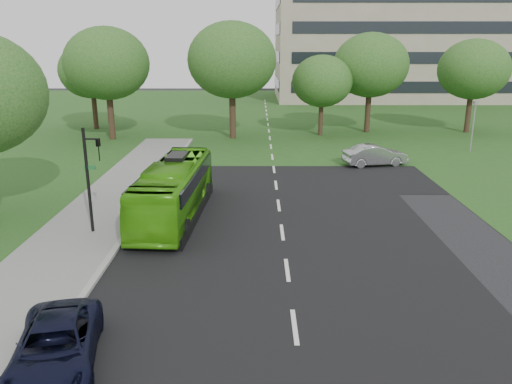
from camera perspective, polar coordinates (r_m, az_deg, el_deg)
ground at (r=21.23m, az=3.27°, el=-6.60°), size 160.00×160.00×0.00m
street_surfaces at (r=43.05m, az=1.19°, el=5.42°), size 120.00×120.00×0.15m
office_building at (r=84.76m, az=16.89°, el=18.70°), size 40.10×20.10×25.00m
tree_park_a at (r=46.88m, az=-16.70°, el=13.88°), size 7.43×7.43×9.87m
tree_park_b at (r=45.61m, az=-2.78°, el=14.82°), size 7.88×7.88×10.33m
tree_park_c at (r=47.57m, az=7.56°, el=12.44°), size 5.59×5.59×7.43m
tree_park_d at (r=50.15m, az=12.97°, el=13.93°), size 7.14×7.14×9.45m
tree_park_e at (r=52.95m, az=23.62°, el=12.71°), size 6.64×6.64×8.86m
tree_park_f at (r=53.52m, az=-18.31°, el=13.01°), size 6.37×6.37×8.51m
bus at (r=25.11m, az=-9.34°, el=0.25°), size 2.88×10.05×2.77m
sedan at (r=36.59m, az=13.43°, el=4.12°), size 4.72×2.47×1.48m
suv at (r=14.83m, az=-21.92°, el=-16.08°), size 3.01×4.89×1.27m
traffic_light at (r=23.17m, az=-18.37°, el=2.06°), size 0.79×0.24×4.89m
camera_pole at (r=43.43m, az=23.64°, el=7.62°), size 0.38×0.34×4.06m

